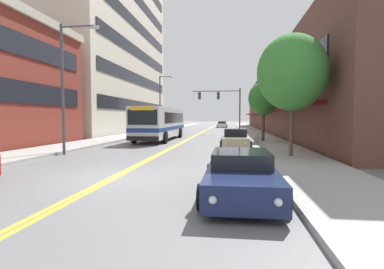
{
  "coord_description": "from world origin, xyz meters",
  "views": [
    {
      "loc": [
        4.03,
        -9.91,
        2.09
      ],
      "look_at": [
        -0.46,
        24.86,
        0.1
      ],
      "focal_mm": 28.0,
      "sensor_mm": 36.0,
      "label": 1
    }
  ],
  "objects_px": {
    "city_bus": "(161,122)",
    "street_lamp_left_near": "(68,77)",
    "traffic_signal_mast": "(223,101)",
    "street_lamp_left_far": "(162,99)",
    "car_beige_parked_right_mid": "(235,139)",
    "car_white_moving_lead": "(222,125)",
    "fire_hydrant": "(257,138)",
    "street_tree_right_mid": "(263,99)",
    "street_tree_right_near": "(292,73)",
    "car_navy_parked_right_foreground": "(241,174)",
    "car_charcoal_parked_left_mid": "(164,129)"
  },
  "relations": [
    {
      "from": "street_tree_right_near",
      "to": "car_white_moving_lead",
      "type": "bearing_deg",
      "value": 95.76
    },
    {
      "from": "street_lamp_left_near",
      "to": "street_tree_right_mid",
      "type": "xyz_separation_m",
      "value": [
        11.67,
        9.69,
        -0.71
      ]
    },
    {
      "from": "car_white_moving_lead",
      "to": "street_tree_right_near",
      "type": "bearing_deg",
      "value": -84.24
    },
    {
      "from": "city_bus",
      "to": "car_navy_parked_right_foreground",
      "type": "bearing_deg",
      "value": -70.75
    },
    {
      "from": "fire_hydrant",
      "to": "street_tree_right_near",
      "type": "bearing_deg",
      "value": -80.29
    },
    {
      "from": "car_beige_parked_right_mid",
      "to": "street_tree_right_mid",
      "type": "relative_size",
      "value": 0.85
    },
    {
      "from": "city_bus",
      "to": "fire_hydrant",
      "type": "relative_size",
      "value": 13.53
    },
    {
      "from": "city_bus",
      "to": "car_white_moving_lead",
      "type": "height_order",
      "value": "city_bus"
    },
    {
      "from": "fire_hydrant",
      "to": "street_lamp_left_far",
      "type": "bearing_deg",
      "value": 122.88
    },
    {
      "from": "fire_hydrant",
      "to": "car_beige_parked_right_mid",
      "type": "bearing_deg",
      "value": -139.15
    },
    {
      "from": "city_bus",
      "to": "street_lamp_left_near",
      "type": "relative_size",
      "value": 1.63
    },
    {
      "from": "fire_hydrant",
      "to": "car_charcoal_parked_left_mid",
      "type": "bearing_deg",
      "value": 124.04
    },
    {
      "from": "traffic_signal_mast",
      "to": "street_lamp_left_far",
      "type": "height_order",
      "value": "street_lamp_left_far"
    },
    {
      "from": "car_charcoal_parked_left_mid",
      "to": "car_navy_parked_right_foreground",
      "type": "bearing_deg",
      "value": -73.38
    },
    {
      "from": "street_lamp_left_far",
      "to": "street_tree_right_near",
      "type": "relative_size",
      "value": 1.26
    },
    {
      "from": "city_bus",
      "to": "street_tree_right_mid",
      "type": "distance_m",
      "value": 9.62
    },
    {
      "from": "car_beige_parked_right_mid",
      "to": "traffic_signal_mast",
      "type": "height_order",
      "value": "traffic_signal_mast"
    },
    {
      "from": "car_charcoal_parked_left_mid",
      "to": "street_tree_right_mid",
      "type": "xyz_separation_m",
      "value": [
        11.13,
        -11.88,
        3.03
      ]
    },
    {
      "from": "car_navy_parked_right_foreground",
      "to": "car_beige_parked_right_mid",
      "type": "bearing_deg",
      "value": 89.78
    },
    {
      "from": "street_tree_right_near",
      "to": "street_tree_right_mid",
      "type": "bearing_deg",
      "value": 91.97
    },
    {
      "from": "traffic_signal_mast",
      "to": "fire_hydrant",
      "type": "height_order",
      "value": "traffic_signal_mast"
    },
    {
      "from": "city_bus",
      "to": "street_tree_right_near",
      "type": "relative_size",
      "value": 1.94
    },
    {
      "from": "street_lamp_left_far",
      "to": "street_tree_right_mid",
      "type": "bearing_deg",
      "value": -49.05
    },
    {
      "from": "street_tree_right_mid",
      "to": "street_lamp_left_near",
      "type": "bearing_deg",
      "value": -140.29
    },
    {
      "from": "car_white_moving_lead",
      "to": "fire_hydrant",
      "type": "relative_size",
      "value": 5.46
    },
    {
      "from": "city_bus",
      "to": "car_charcoal_parked_left_mid",
      "type": "height_order",
      "value": "city_bus"
    },
    {
      "from": "car_white_moving_lead",
      "to": "street_lamp_left_near",
      "type": "relative_size",
      "value": 0.66
    },
    {
      "from": "street_lamp_left_near",
      "to": "street_tree_right_near",
      "type": "distance_m",
      "value": 12.01
    },
    {
      "from": "traffic_signal_mast",
      "to": "street_lamp_left_far",
      "type": "distance_m",
      "value": 8.05
    },
    {
      "from": "car_charcoal_parked_left_mid",
      "to": "traffic_signal_mast",
      "type": "xyz_separation_m",
      "value": [
        7.39,
        2.25,
        3.62
      ]
    },
    {
      "from": "street_tree_right_mid",
      "to": "fire_hydrant",
      "type": "height_order",
      "value": "street_tree_right_mid"
    },
    {
      "from": "street_tree_right_mid",
      "to": "fire_hydrant",
      "type": "xyz_separation_m",
      "value": [
        -0.76,
        -3.46,
        -3.05
      ]
    },
    {
      "from": "car_navy_parked_right_foreground",
      "to": "city_bus",
      "type": "bearing_deg",
      "value": 109.25
    },
    {
      "from": "car_navy_parked_right_foreground",
      "to": "car_white_moving_lead",
      "type": "height_order",
      "value": "car_white_moving_lead"
    },
    {
      "from": "street_lamp_left_far",
      "to": "city_bus",
      "type": "bearing_deg",
      "value": -77.35
    },
    {
      "from": "city_bus",
      "to": "street_lamp_left_far",
      "type": "height_order",
      "value": "street_lamp_left_far"
    },
    {
      "from": "street_lamp_left_near",
      "to": "street_lamp_left_far",
      "type": "xyz_separation_m",
      "value": [
        -0.09,
        23.24,
        0.15
      ]
    },
    {
      "from": "city_bus",
      "to": "street_tree_right_near",
      "type": "distance_m",
      "value": 15.55
    },
    {
      "from": "car_beige_parked_right_mid",
      "to": "street_lamp_left_far",
      "type": "xyz_separation_m",
      "value": [
        -9.41,
        18.38,
        3.9
      ]
    },
    {
      "from": "traffic_signal_mast",
      "to": "street_tree_right_mid",
      "type": "distance_m",
      "value": 14.62
    },
    {
      "from": "street_lamp_left_near",
      "to": "street_lamp_left_far",
      "type": "bearing_deg",
      "value": 90.22
    },
    {
      "from": "traffic_signal_mast",
      "to": "street_lamp_left_far",
      "type": "bearing_deg",
      "value": -175.91
    },
    {
      "from": "traffic_signal_mast",
      "to": "street_lamp_left_near",
      "type": "distance_m",
      "value": 25.1
    },
    {
      "from": "fire_hydrant",
      "to": "traffic_signal_mast",
      "type": "bearing_deg",
      "value": 99.59
    },
    {
      "from": "city_bus",
      "to": "traffic_signal_mast",
      "type": "distance_m",
      "value": 13.46
    },
    {
      "from": "city_bus",
      "to": "traffic_signal_mast",
      "type": "height_order",
      "value": "traffic_signal_mast"
    },
    {
      "from": "car_white_moving_lead",
      "to": "street_tree_right_near",
      "type": "xyz_separation_m",
      "value": [
        4.8,
        -47.58,
        3.71
      ]
    },
    {
      "from": "car_navy_parked_right_foreground",
      "to": "street_lamp_left_far",
      "type": "distance_m",
      "value": 32.53
    },
    {
      "from": "city_bus",
      "to": "street_lamp_left_near",
      "type": "xyz_separation_m",
      "value": [
        -2.48,
        -11.78,
        2.68
      ]
    },
    {
      "from": "car_charcoal_parked_left_mid",
      "to": "car_white_moving_lead",
      "type": "bearing_deg",
      "value": 75.51
    }
  ]
}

